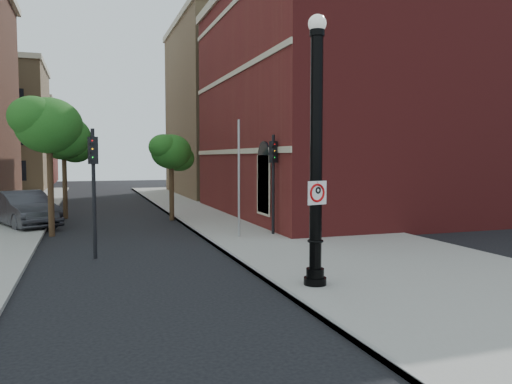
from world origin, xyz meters
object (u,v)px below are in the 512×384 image
object	(u,v)px
lamppost	(316,165)
traffic_signal_left	(93,171)
no_parking_sign	(317,193)
traffic_signal_right	(273,168)
parked_car	(24,209)

from	to	relation	value
lamppost	traffic_signal_left	bearing A→B (deg)	131.64
no_parking_sign	lamppost	bearing A→B (deg)	60.92
traffic_signal_right	no_parking_sign	bearing A→B (deg)	-121.00
no_parking_sign	traffic_signal_right	distance (m)	8.23
parked_car	lamppost	bearing A→B (deg)	-84.60
lamppost	no_parking_sign	size ratio (longest dim) A/B	11.61
lamppost	no_parking_sign	xyz separation A→B (m)	(-0.04, -0.16, -0.65)
lamppost	parked_car	distance (m)	16.39
lamppost	traffic_signal_left	distance (m)	7.51
lamppost	traffic_signal_right	xyz separation A→B (m)	(1.89, 7.83, -0.26)
parked_car	traffic_signal_right	size ratio (longest dim) A/B	1.23
parked_car	traffic_signal_left	bearing A→B (deg)	-94.79
lamppost	traffic_signal_left	size ratio (longest dim) A/B	1.60
lamppost	parked_car	size ratio (longest dim) A/B	1.29
parked_car	traffic_signal_right	xyz separation A→B (m)	(9.84, -6.33, 1.93)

